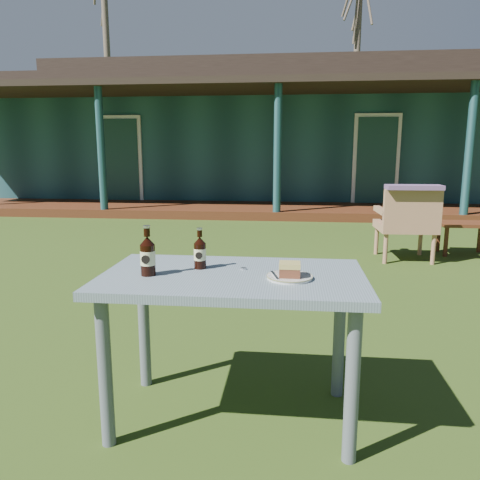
# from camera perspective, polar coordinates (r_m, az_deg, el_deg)

# --- Properties ---
(ground) EXTENTS (80.00, 80.00, 0.00)m
(ground) POSITION_cam_1_polar(r_m,az_deg,el_deg) (3.88, 2.12, -8.26)
(ground) COLOR #334916
(pavilion) EXTENTS (15.80, 8.30, 3.45)m
(pavilion) POSITION_cam_1_polar(r_m,az_deg,el_deg) (13.05, 5.25, 12.43)
(pavilion) COLOR #1A4044
(pavilion) RESTS_ON ground
(tree_left) EXTENTS (0.28, 0.28, 10.50)m
(tree_left) POSITION_cam_1_polar(r_m,az_deg,el_deg) (23.05, -15.87, 20.56)
(tree_left) COLOR brown
(tree_left) RESTS_ON ground
(tree_mid) EXTENTS (0.28, 0.28, 9.50)m
(tree_mid) POSITION_cam_1_polar(r_m,az_deg,el_deg) (22.59, 13.98, 19.56)
(tree_mid) COLOR brown
(tree_mid) RESTS_ON ground
(cafe_table) EXTENTS (1.20, 0.70, 0.72)m
(cafe_table) POSITION_cam_1_polar(r_m,az_deg,el_deg) (2.17, -0.87, -6.73)
(cafe_table) COLOR slate
(cafe_table) RESTS_ON ground
(plate) EXTENTS (0.20, 0.20, 0.01)m
(plate) POSITION_cam_1_polar(r_m,az_deg,el_deg) (2.08, 6.07, -4.49)
(plate) COLOR silver
(plate) RESTS_ON cafe_table
(cake_slice) EXTENTS (0.09, 0.09, 0.06)m
(cake_slice) POSITION_cam_1_polar(r_m,az_deg,el_deg) (2.06, 6.08, -3.58)
(cake_slice) COLOR brown
(cake_slice) RESTS_ON plate
(fork) EXTENTS (0.05, 0.14, 0.00)m
(fork) POSITION_cam_1_polar(r_m,az_deg,el_deg) (2.07, 4.26, -4.31)
(fork) COLOR silver
(fork) RESTS_ON plate
(cola_bottle_near) EXTENTS (0.06, 0.06, 0.20)m
(cola_bottle_near) POSITION_cam_1_polar(r_m,az_deg,el_deg) (2.23, -4.91, -1.51)
(cola_bottle_near) COLOR black
(cola_bottle_near) RESTS_ON cafe_table
(cola_bottle_far) EXTENTS (0.07, 0.07, 0.23)m
(cola_bottle_far) POSITION_cam_1_polar(r_m,az_deg,el_deg) (2.14, -11.19, -1.87)
(cola_bottle_far) COLOR black
(cola_bottle_far) RESTS_ON cafe_table
(bottle_cap) EXTENTS (0.03, 0.03, 0.01)m
(bottle_cap) POSITION_cam_1_polar(r_m,az_deg,el_deg) (2.22, 0.44, -3.51)
(bottle_cap) COLOR silver
(bottle_cap) RESTS_ON cafe_table
(armchair_left) EXTENTS (0.64, 0.61, 0.84)m
(armchair_left) POSITION_cam_1_polar(r_m,az_deg,el_deg) (5.71, 19.72, 2.26)
(armchair_left) COLOR #A57452
(armchair_left) RESTS_ON ground
(floral_throw) EXTENTS (0.60, 0.24, 0.05)m
(floral_throw) POSITION_cam_1_polar(r_m,az_deg,el_deg) (5.50, 20.44, 6.05)
(floral_throw) COLOR #6E4D7B
(floral_throw) RESTS_ON armchair_left
(side_table) EXTENTS (0.60, 0.40, 0.40)m
(side_table) POSITION_cam_1_polar(r_m,az_deg,el_deg) (6.35, 25.67, 1.43)
(side_table) COLOR #4D2512
(side_table) RESTS_ON ground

